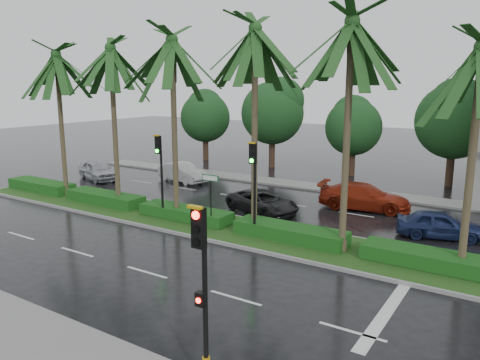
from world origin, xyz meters
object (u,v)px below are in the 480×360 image
Objects in this scene: signal_median_left at (160,164)px; car_red at (364,197)px; car_blue at (439,224)px; street_sign at (210,188)px; car_darkgrey at (262,202)px; signal_near at (202,290)px; car_white at (183,172)px; car_silver at (98,170)px.

car_red is at bearing 44.98° from signal_median_left.
car_blue is (12.50, 4.96, -2.36)m from signal_median_left.
street_sign is (3.00, 0.18, -0.87)m from signal_median_left.
signal_near is at bearing -139.01° from car_darkgrey.
signal_near reaches higher than car_red.
signal_median_left reaches higher than car_white.
signal_median_left reaches higher than car_red.
street_sign is at bearing 140.11° from car_red.
car_white is (5.81, 2.79, -0.01)m from car_silver.
signal_median_left is 10.29m from car_white.
signal_near is at bearing 154.44° from car_blue.
car_white is at bearing 130.61° from signal_near.
signal_near is 12.11m from street_sign.
car_darkgrey is (3.50, 4.30, -2.39)m from signal_median_left.
signal_near is 1.00× the size of signal_median_left.
signal_near is 14.97m from car_blue.
street_sign is at bearing 100.81° from car_blue.
street_sign is 9.38m from car_red.
car_blue is (23.81, -0.64, -0.06)m from car_silver.
car_silver is (-14.31, 5.41, -1.42)m from street_sign.
signal_near is 15.54m from car_darkgrey.
car_white is 0.82× the size of car_red.
signal_near is 17.88m from car_red.
car_silver is 0.81× the size of car_red.
signal_near is 13.93m from signal_median_left.
car_white reaches higher than car_blue.
signal_median_left is 0.86× the size of car_red.
signal_median_left is 6.03m from car_darkgrey.
signal_median_left reaches higher than car_silver.
car_blue is (2.50, 14.65, -1.86)m from signal_near.
car_silver reaches higher than car_blue.
street_sign is 15.36m from car_silver.
signal_near is at bearing -107.63° from car_silver.
car_white is at bearing 136.01° from street_sign.
car_blue is at bearing -131.28° from car_red.
signal_near is 0.86× the size of car_red.
car_blue is at bearing 26.69° from street_sign.
car_darkgrey is (14.81, -1.30, -0.09)m from car_silver.
car_blue is at bearing 21.63° from signal_median_left.
signal_median_left is 1.16× the size of car_blue.
signal_median_left is at bearing 95.76° from car_blue.
car_silver is 0.94× the size of car_darkgrey.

